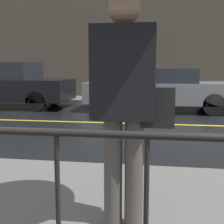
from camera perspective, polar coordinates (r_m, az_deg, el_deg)
name	(u,v)px	position (r m, az deg, el deg)	size (l,w,h in m)	color
ground_plane	(216,126)	(7.88, 18.56, -2.42)	(80.00, 80.00, 0.00)	black
sidewalk_far	(196,102)	(12.34, 15.06, 1.85)	(28.00, 1.68, 0.15)	#60605E
lane_marking	(216,126)	(7.87, 18.57, -2.39)	(25.20, 0.12, 0.01)	gold
building_storefront	(196,14)	(13.41, 15.17, 16.92)	(28.00, 0.30, 6.94)	#4C4238
car_black	(7,85)	(11.36, -18.60, 4.74)	(4.28, 1.84, 1.54)	black
car_grey	(160,89)	(10.10, 8.85, 4.26)	(4.78, 1.91, 1.35)	slate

